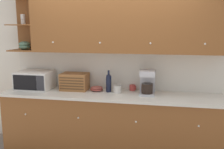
{
  "coord_description": "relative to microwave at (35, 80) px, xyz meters",
  "views": [
    {
      "loc": [
        0.68,
        -3.83,
        1.89
      ],
      "look_at": [
        0.0,
        -0.22,
        1.21
      ],
      "focal_mm": 40.0,
      "sensor_mm": 36.0,
      "label": 1
    }
  ],
  "objects": [
    {
      "name": "storage_canister",
      "position": [
        1.33,
        -0.0,
        -0.08
      ],
      "size": [
        0.12,
        0.12,
        0.12
      ],
      "color": "silver",
      "rests_on": "counter_unit"
    },
    {
      "name": "microwave",
      "position": [
        0.0,
        0.0,
        0.0
      ],
      "size": [
        0.54,
        0.43,
        0.29
      ],
      "color": "silver",
      "rests_on": "counter_unit"
    },
    {
      "name": "coffee_maker",
      "position": [
        1.78,
        -0.03,
        0.04
      ],
      "size": [
        0.22,
        0.23,
        0.36
      ],
      "color": "#B7B7BC",
      "rests_on": "counter_unit"
    },
    {
      "name": "bread_box",
      "position": [
        0.64,
        0.06,
        -0.01
      ],
      "size": [
        0.41,
        0.3,
        0.26
      ],
      "color": "#996033",
      "rests_on": "counter_unit"
    },
    {
      "name": "mug",
      "position": [
        1.54,
        0.18,
        -0.1
      ],
      "size": [
        0.1,
        0.09,
        0.09
      ],
      "color": "#B73D38",
      "rests_on": "counter_unit"
    },
    {
      "name": "counter_unit",
      "position": [
        1.24,
        -0.07,
        -0.61
      ],
      "size": [
        3.27,
        0.65,
        0.94
      ],
      "color": "brown",
      "rests_on": "ground_plane"
    },
    {
      "name": "wine_glass",
      "position": [
        0.37,
        0.15,
        0.01
      ],
      "size": [
        0.07,
        0.07,
        0.22
      ],
      "color": "silver",
      "rests_on": "counter_unit"
    },
    {
      "name": "wall_back",
      "position": [
        1.24,
        0.27,
        0.22
      ],
      "size": [
        5.65,
        0.06,
        2.6
      ],
      "color": "silver",
      "rests_on": "ground_plane"
    },
    {
      "name": "wine_bottle",
      "position": [
        1.19,
        0.03,
        0.01
      ],
      "size": [
        0.08,
        0.08,
        0.33
      ],
      "color": "black",
      "rests_on": "counter_unit"
    },
    {
      "name": "ground_plane",
      "position": [
        1.24,
        0.24,
        -1.08
      ],
      "size": [
        24.0,
        24.0,
        0.0
      ],
      "primitive_type": "plane",
      "color": "slate"
    },
    {
      "name": "upper_cabinets",
      "position": [
        1.42,
        0.06,
        0.88
      ],
      "size": [
        3.25,
        0.39,
        0.84
      ],
      "color": "brown",
      "rests_on": "backsplash_panel"
    },
    {
      "name": "backsplash_panel",
      "position": [
        1.24,
        0.24,
        0.16
      ],
      "size": [
        3.25,
        0.01,
        0.6
      ],
      "color": "silver",
      "rests_on": "counter_unit"
    },
    {
      "name": "bowl_stack_on_counter",
      "position": [
        1.0,
        0.06,
        -0.11
      ],
      "size": [
        0.2,
        0.2,
        0.07
      ],
      "color": "#9E473D",
      "rests_on": "counter_unit"
    }
  ]
}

